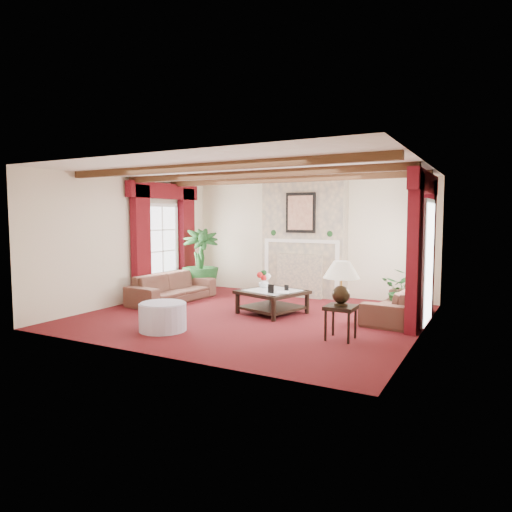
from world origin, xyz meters
The scene contains 23 objects.
floor centered at (0.00, 0.00, 0.00)m, with size 6.00×6.00×0.00m, color #490D0D.
ceiling centered at (0.00, 0.00, 2.70)m, with size 6.00×6.00×0.00m, color white.
back_wall centered at (0.00, 2.75, 1.35)m, with size 6.00×0.02×2.70m, color beige.
left_wall centered at (-3.00, 0.00, 1.35)m, with size 0.02×5.50×2.70m, color beige.
right_wall centered at (3.00, 0.00, 1.35)m, with size 0.02×5.50×2.70m, color beige.
ceiling_beams centered at (0.00, 0.00, 2.64)m, with size 6.00×3.00×0.12m, color #381F11, non-canonical shape.
fireplace centered at (0.00, 2.55, 2.70)m, with size 2.00×0.52×2.70m, color tan, non-canonical shape.
french_door_left centered at (-2.97, 1.00, 2.13)m, with size 0.10×1.10×2.16m, color white, non-canonical shape.
french_door_right centered at (2.97, 1.00, 2.13)m, with size 0.10×1.10×2.16m, color white, non-canonical shape.
curtains_left centered at (-2.86, 1.00, 2.55)m, with size 0.20×2.40×2.55m, color #45090A, non-canonical shape.
curtains_right centered at (2.86, 1.00, 2.55)m, with size 0.20×2.40×2.55m, color #45090A, non-canonical shape.
sofa_left centered at (-2.26, 0.48, 0.41)m, with size 0.75×2.13×0.82m, color #330E1A.
sofa_right centered at (2.45, 1.08, 0.39)m, with size 0.75×2.05×0.78m, color #330E1A.
potted_palm centered at (-2.33, 1.66, 0.44)m, with size 1.68×1.76×0.88m, color black.
small_plant centered at (2.45, 1.68, 0.34)m, with size 0.93×1.00×0.68m, color black.
coffee_table centered at (0.23, 0.40, 0.22)m, with size 1.09×1.09×0.44m, color black, non-canonical shape.
side_table centered at (1.97, -0.79, 0.26)m, with size 0.44×0.44×0.52m, color black, non-canonical shape.
ottoman centered at (-0.77, -1.64, 0.23)m, with size 0.77×0.77×0.45m, color #ACA7BE.
table_lamp centered at (1.97, -0.79, 0.87)m, with size 0.55×0.55×0.70m, color black, non-canonical shape.
flower_vase centered at (-0.07, 0.62, 0.55)m, with size 0.23×0.24×0.20m, color silver.
book centered at (0.43, 0.16, 0.60)m, with size 0.23×0.11×0.32m, color black.
photo_frame_a centered at (0.36, 0.08, 0.53)m, with size 0.13×0.02×0.17m, color black, non-canonical shape.
photo_frame_b centered at (0.49, 0.48, 0.50)m, with size 0.09×0.02×0.12m, color black, non-canonical shape.
Camera 1 is at (4.05, -7.40, 1.87)m, focal length 32.00 mm.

